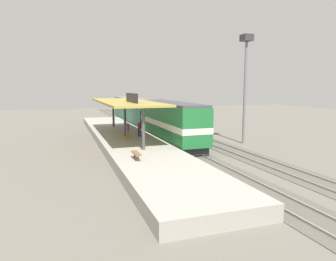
{
  "coord_description": "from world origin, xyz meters",
  "views": [
    {
      "loc": [
        -10.98,
        -32.91,
        6.17
      ],
      "look_at": [
        -1.38,
        -5.03,
        2.0
      ],
      "focal_mm": 32.8,
      "sensor_mm": 36.0,
      "label": 1
    }
  ],
  "objects_px": {
    "person_waiting": "(139,128)",
    "locomotive": "(170,122)",
    "platform_bench": "(136,153)",
    "person_walking": "(128,129)",
    "passenger_carriage_single": "(134,111)",
    "light_mast": "(246,66)"
  },
  "relations": [
    {
      "from": "platform_bench",
      "to": "passenger_carriage_single",
      "type": "bearing_deg",
      "value": 77.66
    },
    {
      "from": "person_waiting",
      "to": "person_walking",
      "type": "xyz_separation_m",
      "value": [
        -1.46,
        -0.95,
        0.0
      ]
    },
    {
      "from": "platform_bench",
      "to": "person_waiting",
      "type": "distance_m",
      "value": 10.6
    },
    {
      "from": "platform_bench",
      "to": "light_mast",
      "type": "xyz_separation_m",
      "value": [
        13.8,
        7.27,
        7.05
      ]
    },
    {
      "from": "passenger_carriage_single",
      "to": "person_walking",
      "type": "distance_m",
      "value": 18.76
    },
    {
      "from": "passenger_carriage_single",
      "to": "person_walking",
      "type": "bearing_deg",
      "value": -104.61
    },
    {
      "from": "person_waiting",
      "to": "person_walking",
      "type": "distance_m",
      "value": 1.74
    },
    {
      "from": "person_walking",
      "to": "passenger_carriage_single",
      "type": "bearing_deg",
      "value": 75.39
    },
    {
      "from": "passenger_carriage_single",
      "to": "light_mast",
      "type": "relative_size",
      "value": 1.71
    },
    {
      "from": "person_waiting",
      "to": "person_walking",
      "type": "relative_size",
      "value": 1.0
    },
    {
      "from": "platform_bench",
      "to": "person_waiting",
      "type": "xyz_separation_m",
      "value": [
        2.73,
        10.23,
        0.51
      ]
    },
    {
      "from": "light_mast",
      "to": "person_waiting",
      "type": "xyz_separation_m",
      "value": [
        -11.07,
        2.95,
        -6.54
      ]
    },
    {
      "from": "passenger_carriage_single",
      "to": "platform_bench",
      "type": "bearing_deg",
      "value": -102.34
    },
    {
      "from": "person_waiting",
      "to": "light_mast",
      "type": "bearing_deg",
      "value": -14.94
    },
    {
      "from": "platform_bench",
      "to": "person_walking",
      "type": "height_order",
      "value": "person_walking"
    },
    {
      "from": "passenger_carriage_single",
      "to": "person_walking",
      "type": "height_order",
      "value": "passenger_carriage_single"
    },
    {
      "from": "person_waiting",
      "to": "passenger_carriage_single",
      "type": "bearing_deg",
      "value": 79.24
    },
    {
      "from": "person_waiting",
      "to": "locomotive",
      "type": "bearing_deg",
      "value": -13.79
    },
    {
      "from": "platform_bench",
      "to": "person_waiting",
      "type": "bearing_deg",
      "value": 75.04
    },
    {
      "from": "platform_bench",
      "to": "person_walking",
      "type": "xyz_separation_m",
      "value": [
        1.27,
        9.28,
        0.51
      ]
    },
    {
      "from": "locomotive",
      "to": "light_mast",
      "type": "height_order",
      "value": "light_mast"
    },
    {
      "from": "person_waiting",
      "to": "person_walking",
      "type": "height_order",
      "value": "same"
    }
  ]
}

